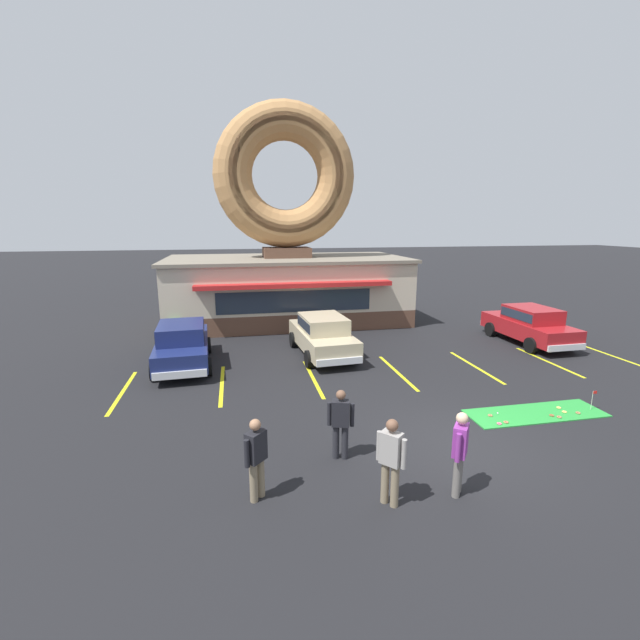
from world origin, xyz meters
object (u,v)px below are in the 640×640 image
(golf_ball, at_px, (498,413))
(putting_flag_pin, at_px, (594,396))
(car_navy, at_px, (182,343))
(pedestrian_blue_sweater_man, at_px, (460,450))
(car_red, at_px, (529,323))
(car_champagne, at_px, (322,334))
(pedestrian_hooded_kid, at_px, (256,456))
(pedestrian_clipboard_woman, at_px, (391,458))
(trash_bin, at_px, (175,329))
(pedestrian_leather_jacket_man, at_px, (341,421))

(golf_ball, xyz_separation_m, putting_flag_pin, (2.75, -0.24, 0.39))
(car_navy, xyz_separation_m, pedestrian_blue_sweater_man, (5.99, -8.93, 0.06))
(car_red, height_order, car_champagne, same)
(car_champagne, relative_size, pedestrian_hooded_kid, 2.88)
(pedestrian_hooded_kid, bearing_deg, pedestrian_blue_sweater_man, -9.13)
(pedestrian_blue_sweater_man, xyz_separation_m, pedestrian_hooded_kid, (-3.77, 0.61, -0.04))
(putting_flag_pin, bearing_deg, car_navy, 151.83)
(golf_ball, relative_size, pedestrian_clipboard_woman, 0.02)
(pedestrian_clipboard_woman, bearing_deg, putting_flag_pin, 21.61)
(putting_flag_pin, bearing_deg, pedestrian_clipboard_woman, -158.39)
(putting_flag_pin, height_order, car_champagne, car_champagne)
(car_navy, height_order, trash_bin, car_navy)
(car_red, xyz_separation_m, pedestrian_leather_jacket_man, (-10.25, -7.47, 0.01))
(car_red, distance_m, car_champagne, 9.11)
(car_red, distance_m, pedestrian_blue_sweater_man, 12.40)
(car_champagne, bearing_deg, pedestrian_leather_jacket_man, -98.62)
(putting_flag_pin, xyz_separation_m, pedestrian_hooded_kid, (-9.36, -2.12, 0.46))
(car_navy, bearing_deg, car_champagne, 3.08)
(pedestrian_leather_jacket_man, distance_m, pedestrian_clipboard_woman, 1.80)
(pedestrian_clipboard_woman, bearing_deg, car_red, 43.38)
(car_navy, xyz_separation_m, trash_bin, (-0.73, 3.74, -0.37))
(trash_bin, bearing_deg, car_navy, -79.00)
(golf_ball, bearing_deg, pedestrian_leather_jacket_man, -164.88)
(car_red, bearing_deg, pedestrian_hooded_kid, -144.79)
(pedestrian_hooded_kid, bearing_deg, pedestrian_clipboard_woman, -15.10)
(trash_bin, bearing_deg, pedestrian_blue_sweater_man, -62.06)
(golf_ball, bearing_deg, car_champagne, 119.90)
(pedestrian_leather_jacket_man, bearing_deg, putting_flag_pin, 7.88)
(pedestrian_clipboard_woman, relative_size, trash_bin, 1.74)
(golf_ball, height_order, pedestrian_blue_sweater_man, pedestrian_blue_sweater_man)
(golf_ball, relative_size, pedestrian_leather_jacket_man, 0.03)
(putting_flag_pin, height_order, pedestrian_leather_jacket_man, pedestrian_leather_jacket_man)
(car_champagne, relative_size, pedestrian_leather_jacket_man, 2.91)
(golf_ball, bearing_deg, trash_bin, 134.57)
(car_champagne, distance_m, trash_bin, 6.91)
(pedestrian_blue_sweater_man, height_order, trash_bin, pedestrian_blue_sweater_man)
(car_red, distance_m, pedestrian_hooded_kid, 14.84)
(pedestrian_leather_jacket_man, height_order, trash_bin, pedestrian_leather_jacket_man)
(golf_ball, relative_size, car_navy, 0.01)
(pedestrian_hooded_kid, bearing_deg, car_navy, 104.95)
(car_red, height_order, trash_bin, car_red)
(car_red, relative_size, car_champagne, 0.98)
(pedestrian_hooded_kid, distance_m, pedestrian_clipboard_woman, 2.47)
(pedestrian_leather_jacket_man, bearing_deg, pedestrian_blue_sweater_man, -41.79)
(car_red, bearing_deg, pedestrian_clipboard_woman, -136.62)
(car_red, distance_m, pedestrian_clipboard_woman, 13.40)
(putting_flag_pin, distance_m, pedestrian_hooded_kid, 9.61)
(golf_ball, height_order, car_red, car_red)
(car_red, relative_size, pedestrian_blue_sweater_man, 2.73)
(putting_flag_pin, bearing_deg, pedestrian_hooded_kid, -167.25)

